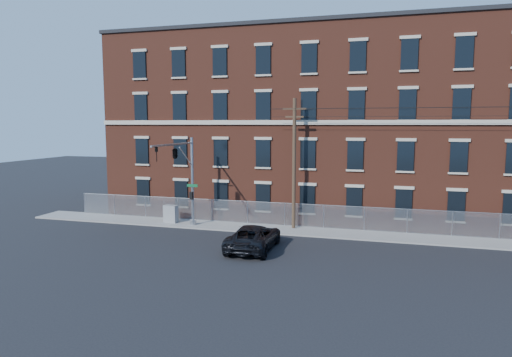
{
  "coord_description": "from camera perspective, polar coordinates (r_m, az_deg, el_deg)",
  "views": [
    {
      "loc": [
        8.82,
        -28.74,
        8.2
      ],
      "look_at": [
        -0.58,
        4.0,
        4.1
      ],
      "focal_mm": 32.03,
      "sensor_mm": 36.0,
      "label": 1
    }
  ],
  "objects": [
    {
      "name": "utility_cabinet",
      "position": [
        38.29,
        -10.59,
        -4.36
      ],
      "size": [
        1.19,
        0.69,
        1.41
      ],
      "primitive_type": "cube",
      "rotation": [
        0.0,
        0.0,
        -0.11
      ],
      "color": "gray",
      "rests_on": "sidewalk"
    },
    {
      "name": "chain_link_fence",
      "position": [
        35.9,
        20.85,
        -5.07
      ],
      "size": [
        59.06,
        0.06,
        1.85
      ],
      "color": "#A5A8AD",
      "rests_on": "ground"
    },
    {
      "name": "utility_pole_near",
      "position": [
        35.13,
        4.78,
        2.16
      ],
      "size": [
        1.8,
        0.28,
        10.0
      ],
      "color": "#4D3926",
      "rests_on": "ground"
    },
    {
      "name": "ground",
      "position": [
        31.16,
        -1.01,
        -8.4
      ],
      "size": [
        140.0,
        140.0,
        0.0
      ],
      "primitive_type": "plane",
      "color": "black",
      "rests_on": "ground"
    },
    {
      "name": "traffic_signal_mast",
      "position": [
        34.41,
        -9.56,
        2.08
      ],
      "size": [
        0.9,
        6.75,
        7.0
      ],
      "color": "#9EA0A5",
      "rests_on": "ground"
    },
    {
      "name": "sidewalk",
      "position": [
        34.86,
        20.95,
        -7.11
      ],
      "size": [
        65.0,
        3.0,
        0.12
      ],
      "primitive_type": "cube",
      "color": "gray",
      "rests_on": "ground"
    },
    {
      "name": "pickup_truck",
      "position": [
        30.16,
        -0.3,
        -7.32
      ],
      "size": [
        2.79,
        5.89,
        1.62
      ],
      "primitive_type": "imported",
      "rotation": [
        0.0,
        0.0,
        3.16
      ],
      "color": "black",
      "rests_on": "ground"
    },
    {
      "name": "mill_building",
      "position": [
        42.79,
        20.41,
        6.37
      ],
      "size": [
        55.3,
        14.32,
        16.3
      ],
      "color": "brown",
      "rests_on": "ground"
    }
  ]
}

